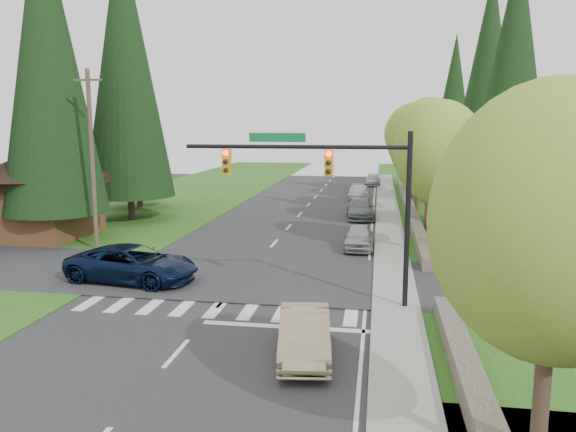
% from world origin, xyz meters
% --- Properties ---
extents(ground, '(120.00, 120.00, 0.00)m').
position_xyz_m(ground, '(0.00, 0.00, 0.00)').
color(ground, '#28282B').
rests_on(ground, ground).
extents(grass_east, '(14.00, 110.00, 0.06)m').
position_xyz_m(grass_east, '(13.00, 20.00, 0.03)').
color(grass_east, '#1F5617').
rests_on(grass_east, ground).
extents(grass_west, '(14.00, 110.00, 0.06)m').
position_xyz_m(grass_west, '(-13.00, 20.00, 0.03)').
color(grass_west, '#1F5617').
rests_on(grass_west, ground).
extents(cross_street, '(120.00, 8.00, 0.10)m').
position_xyz_m(cross_street, '(0.00, 8.00, 0.00)').
color(cross_street, '#28282B').
rests_on(cross_street, ground).
extents(sidewalk_east, '(1.80, 80.00, 0.13)m').
position_xyz_m(sidewalk_east, '(6.90, 22.00, 0.07)').
color(sidewalk_east, gray).
rests_on(sidewalk_east, ground).
extents(curb_east, '(0.20, 80.00, 0.13)m').
position_xyz_m(curb_east, '(6.05, 22.00, 0.07)').
color(curb_east, gray).
rests_on(curb_east, ground).
extents(stone_wall_south, '(0.70, 14.00, 0.70)m').
position_xyz_m(stone_wall_south, '(8.60, -3.00, 0.35)').
color(stone_wall_south, '#4C4438').
rests_on(stone_wall_south, ground).
extents(stone_wall_north, '(0.70, 40.00, 0.70)m').
position_xyz_m(stone_wall_north, '(8.60, 30.00, 0.35)').
color(stone_wall_north, '#4C4438').
rests_on(stone_wall_north, ground).
extents(traffic_signal, '(8.70, 0.37, 6.80)m').
position_xyz_m(traffic_signal, '(4.37, 4.50, 4.98)').
color(traffic_signal, black).
rests_on(traffic_signal, ground).
extents(brown_building, '(8.40, 8.40, 5.40)m').
position_xyz_m(brown_building, '(-15.00, 15.00, 3.14)').
color(brown_building, '#4C2D19').
rests_on(brown_building, ground).
extents(utility_pole, '(1.60, 0.24, 10.00)m').
position_xyz_m(utility_pole, '(-9.50, 12.00, 5.14)').
color(utility_pole, '#473828').
rests_on(utility_pole, ground).
extents(decid_tree_0, '(4.80, 4.80, 8.37)m').
position_xyz_m(decid_tree_0, '(9.20, 14.00, 5.60)').
color(decid_tree_0, '#38281C').
rests_on(decid_tree_0, ground).
extents(decid_tree_1, '(5.20, 5.20, 8.80)m').
position_xyz_m(decid_tree_1, '(9.30, 21.00, 5.80)').
color(decid_tree_1, '#38281C').
rests_on(decid_tree_1, ground).
extents(decid_tree_2, '(5.00, 5.00, 8.82)m').
position_xyz_m(decid_tree_2, '(9.10, 28.00, 5.93)').
color(decid_tree_2, '#38281C').
rests_on(decid_tree_2, ground).
extents(decid_tree_3, '(5.00, 5.00, 8.55)m').
position_xyz_m(decid_tree_3, '(9.20, 35.00, 5.66)').
color(decid_tree_3, '#38281C').
rests_on(decid_tree_3, ground).
extents(decid_tree_4, '(5.40, 5.40, 9.18)m').
position_xyz_m(decid_tree_4, '(9.30, 42.00, 6.06)').
color(decid_tree_4, '#38281C').
rests_on(decid_tree_4, ground).
extents(decid_tree_5, '(4.80, 4.80, 8.30)m').
position_xyz_m(decid_tree_5, '(9.10, 49.00, 5.53)').
color(decid_tree_5, '#38281C').
rests_on(decid_tree_5, ground).
extents(decid_tree_6, '(5.20, 5.20, 8.86)m').
position_xyz_m(decid_tree_6, '(9.20, 56.00, 5.86)').
color(decid_tree_6, '#38281C').
rests_on(decid_tree_6, ground).
extents(decid_tree_south, '(4.60, 4.60, 7.92)m').
position_xyz_m(decid_tree_south, '(9.30, -6.00, 5.27)').
color(decid_tree_south, '#38281C').
rests_on(decid_tree_south, ground).
extents(conifer_w_a, '(6.12, 6.12, 19.80)m').
position_xyz_m(conifer_w_a, '(-13.00, 14.00, 10.79)').
color(conifer_w_a, '#38281C').
rests_on(conifer_w_a, ground).
extents(conifer_w_b, '(5.44, 5.44, 17.80)m').
position_xyz_m(conifer_w_b, '(-16.00, 18.00, 9.79)').
color(conifer_w_b, '#38281C').
rests_on(conifer_w_b, ground).
extents(conifer_w_c, '(6.46, 6.46, 20.80)m').
position_xyz_m(conifer_w_c, '(-12.00, 22.00, 11.29)').
color(conifer_w_c, '#38281C').
rests_on(conifer_w_c, ground).
extents(conifer_w_e, '(5.78, 5.78, 18.80)m').
position_xyz_m(conifer_w_e, '(-14.00, 28.00, 10.29)').
color(conifer_w_e, '#38281C').
rests_on(conifer_w_e, ground).
extents(conifer_e_a, '(5.44, 5.44, 17.80)m').
position_xyz_m(conifer_e_a, '(14.00, 20.00, 9.79)').
color(conifer_e_a, '#38281C').
rests_on(conifer_e_a, ground).
extents(conifer_e_b, '(6.12, 6.12, 19.80)m').
position_xyz_m(conifer_e_b, '(15.00, 34.00, 10.79)').
color(conifer_e_b, '#38281C').
rests_on(conifer_e_b, ground).
extents(conifer_e_c, '(5.10, 5.10, 16.80)m').
position_xyz_m(conifer_e_c, '(14.00, 48.00, 9.29)').
color(conifer_e_c, '#38281C').
rests_on(conifer_e_c, ground).
extents(sedan_champagne, '(2.06, 4.50, 1.43)m').
position_xyz_m(sedan_champagne, '(3.97, -0.57, 0.71)').
color(sedan_champagne, tan).
rests_on(sedan_champagne, ground).
extents(suv_navy, '(6.29, 3.57, 1.66)m').
position_xyz_m(suv_navy, '(-4.77, 6.37, 0.83)').
color(suv_navy, black).
rests_on(suv_navy, ground).
extents(parked_car_a, '(1.64, 4.02, 1.37)m').
position_xyz_m(parked_car_a, '(5.07, 14.83, 0.68)').
color(parked_car_a, '#A5A5AA').
rests_on(parked_car_a, ground).
extents(parked_car_b, '(2.49, 5.19, 1.46)m').
position_xyz_m(parked_car_b, '(4.78, 25.49, 0.73)').
color(parked_car_b, slate).
rests_on(parked_car_b, ground).
extents(parked_car_c, '(1.71, 3.99, 1.28)m').
position_xyz_m(parked_car_c, '(4.20, 35.82, 0.64)').
color(parked_car_c, '#A1A1A5').
rests_on(parked_car_c, ground).
extents(parked_car_d, '(2.09, 4.38, 1.45)m').
position_xyz_m(parked_car_d, '(4.20, 37.21, 0.72)').
color(parked_car_d, silver).
rests_on(parked_car_d, ground).
extents(parked_car_e, '(1.74, 4.24, 1.23)m').
position_xyz_m(parked_car_e, '(5.42, 48.86, 0.61)').
color(parked_car_e, '#9F9FA4').
rests_on(parked_car_e, ground).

